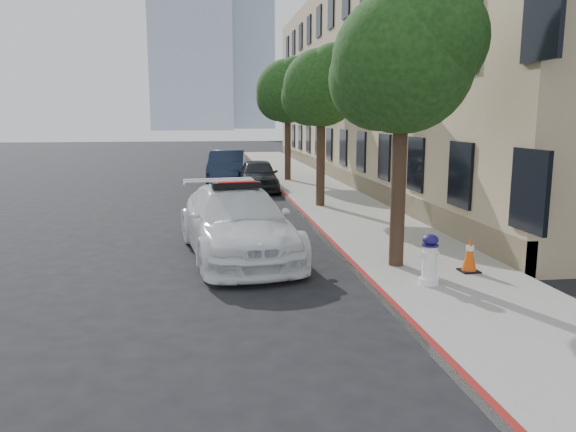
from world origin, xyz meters
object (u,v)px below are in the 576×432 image
(fire_hydrant, at_px, (430,260))
(traffic_cone, at_px, (470,255))
(parked_car_mid, at_px, (258,175))
(parked_car_far, at_px, (227,167))
(police_car, at_px, (237,222))

(fire_hydrant, relative_size, traffic_cone, 1.33)
(parked_car_mid, height_order, traffic_cone, parked_car_mid)
(parked_car_far, height_order, traffic_cone, parked_car_far)
(parked_car_far, bearing_deg, traffic_cone, -71.30)
(police_car, xyz_separation_m, traffic_cone, (4.48, -2.53, -0.30))
(parked_car_far, relative_size, fire_hydrant, 5.01)
(traffic_cone, bearing_deg, police_car, 150.50)
(fire_hydrant, bearing_deg, parked_car_mid, 73.82)
(parked_car_mid, distance_m, parked_car_far, 3.39)
(fire_hydrant, distance_m, traffic_cone, 1.32)
(traffic_cone, bearing_deg, parked_car_far, 103.86)
(parked_car_mid, height_order, parked_car_far, parked_car_far)
(parked_car_mid, bearing_deg, police_car, -96.04)
(parked_car_far, distance_m, traffic_cone, 17.55)
(parked_car_far, bearing_deg, parked_car_mid, -63.90)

